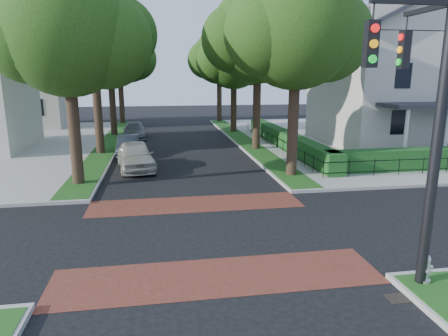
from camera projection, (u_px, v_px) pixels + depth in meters
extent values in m
plane|color=black|center=(205.00, 232.00, 14.01)|extent=(120.00, 120.00, 0.00)
cube|color=gray|center=(399.00, 137.00, 35.30)|extent=(30.00, 30.00, 0.15)
cube|color=maroon|center=(196.00, 204.00, 17.08)|extent=(9.00, 2.20, 0.01)
cube|color=maroon|center=(218.00, 277.00, 10.93)|extent=(9.00, 2.20, 0.01)
cube|color=black|center=(400.00, 298.00, 9.87)|extent=(0.65, 0.45, 0.01)
cube|color=#1E3E11|center=(243.00, 139.00, 33.17)|extent=(1.60, 29.80, 0.02)
cube|color=#1E3E11|center=(109.00, 143.00, 31.49)|extent=(1.60, 29.80, 0.02)
cylinder|color=black|center=(294.00, 106.00, 20.73)|extent=(0.56, 0.56, 7.35)
sphere|color=#1B380F|center=(297.00, 27.00, 19.84)|extent=(6.20, 6.20, 6.20)
sphere|color=#1B380F|center=(326.00, 37.00, 20.49)|extent=(4.65, 4.65, 4.65)
sphere|color=#1B380F|center=(268.00, 33.00, 19.48)|extent=(4.34, 4.34, 4.34)
sphere|color=#1B380F|center=(289.00, 21.00, 21.23)|extent=(4.03, 4.03, 4.03)
cylinder|color=black|center=(257.00, 95.00, 28.38)|extent=(0.56, 0.56, 7.70)
sphere|color=#1B380F|center=(258.00, 35.00, 27.45)|extent=(6.60, 6.60, 6.60)
sphere|color=#1B380F|center=(282.00, 42.00, 28.11)|extent=(4.95, 4.95, 4.95)
sphere|color=#1B380F|center=(235.00, 39.00, 27.07)|extent=(4.62, 4.62, 4.62)
sphere|color=#1B380F|center=(254.00, 30.00, 28.94)|extent=(4.29, 4.29, 4.29)
cylinder|color=black|center=(234.00, 96.00, 37.15)|extent=(0.56, 0.56, 6.65)
sphere|color=#1B380F|center=(234.00, 57.00, 36.35)|extent=(5.80, 5.80, 5.80)
sphere|color=#1B380F|center=(250.00, 62.00, 36.97)|extent=(4.35, 4.35, 4.35)
sphere|color=#1B380F|center=(219.00, 60.00, 36.00)|extent=(4.06, 4.06, 4.06)
sphere|color=#1B380F|center=(232.00, 52.00, 37.64)|extent=(3.77, 3.77, 3.77)
cylinder|color=black|center=(219.00, 91.00, 45.76)|extent=(0.56, 0.56, 7.00)
sphere|color=#1B380F|center=(219.00, 57.00, 44.92)|extent=(6.00, 6.00, 6.00)
sphere|color=#1B380F|center=(233.00, 61.00, 45.55)|extent=(4.50, 4.50, 4.50)
sphere|color=#1B380F|center=(206.00, 60.00, 44.56)|extent=(4.20, 4.20, 4.20)
sphere|color=#1B380F|center=(218.00, 53.00, 46.26)|extent=(3.90, 3.90, 3.90)
cylinder|color=black|center=(73.00, 112.00, 19.05)|extent=(0.56, 0.56, 7.00)
sphere|color=#1B380F|center=(66.00, 31.00, 18.21)|extent=(6.00, 6.00, 6.00)
sphere|color=#1B380F|center=(105.00, 41.00, 18.85)|extent=(4.50, 4.50, 4.50)
sphere|color=#1B380F|center=(30.00, 37.00, 17.85)|extent=(4.20, 4.20, 4.20)
sphere|color=#1B380F|center=(74.00, 24.00, 19.55)|extent=(3.90, 3.90, 3.90)
cylinder|color=black|center=(97.00, 94.00, 26.62)|extent=(0.56, 0.56, 8.05)
sphere|color=#1B380F|center=(92.00, 27.00, 25.65)|extent=(6.40, 6.40, 6.40)
sphere|color=#1B380F|center=(121.00, 34.00, 26.31)|extent=(4.80, 4.80, 4.80)
sphere|color=#1B380F|center=(66.00, 31.00, 25.28)|extent=(4.48, 4.48, 4.48)
sphere|color=#1B380F|center=(97.00, 22.00, 27.09)|extent=(4.16, 4.16, 4.16)
cylinder|color=black|center=(112.00, 96.00, 35.41)|extent=(0.56, 0.56, 6.86)
sphere|color=#1B380F|center=(109.00, 54.00, 34.58)|extent=(5.60, 5.60, 5.60)
sphere|color=#1B380F|center=(128.00, 59.00, 35.20)|extent=(4.20, 4.20, 4.20)
sphere|color=#1B380F|center=(93.00, 57.00, 34.24)|extent=(3.92, 3.92, 3.92)
sphere|color=#1B380F|center=(112.00, 49.00, 35.83)|extent=(3.64, 3.64, 3.64)
cylinder|color=black|center=(121.00, 91.00, 44.03)|extent=(0.56, 0.56, 7.14)
sphere|color=#1B380F|center=(119.00, 55.00, 43.17)|extent=(6.20, 6.20, 6.20)
sphere|color=#1B380F|center=(135.00, 59.00, 43.81)|extent=(4.65, 4.65, 4.65)
sphere|color=#1B380F|center=(104.00, 58.00, 42.80)|extent=(4.34, 4.34, 4.34)
sphere|color=#1B380F|center=(121.00, 51.00, 44.56)|extent=(4.03, 4.03, 4.03)
cube|color=#174317|center=(285.00, 139.00, 29.46)|extent=(1.00, 18.00, 1.20)
cube|color=beige|center=(403.00, 91.00, 31.17)|extent=(12.00, 10.00, 8.00)
cylinder|color=white|center=(406.00, 132.00, 24.14)|extent=(0.24, 0.24, 3.00)
cylinder|color=white|center=(447.00, 131.00, 24.57)|extent=(0.24, 0.24, 3.00)
cube|color=beige|center=(22.00, 95.00, 41.58)|extent=(9.00, 8.00, 6.50)
cube|color=maroon|center=(40.00, 43.00, 39.31)|extent=(0.80, 0.80, 3.64)
cylinder|color=black|center=(439.00, 129.00, 9.44)|extent=(0.26, 0.26, 8.00)
cube|color=black|center=(413.00, 1.00, 8.65)|extent=(2.00, 0.12, 0.12)
cube|color=black|center=(428.00, 9.00, 9.67)|extent=(0.12, 1.80, 0.12)
cube|color=black|center=(371.00, 44.00, 8.71)|extent=(0.28, 0.22, 1.00)
cylinder|color=red|center=(375.00, 28.00, 8.51)|extent=(0.18, 0.05, 0.18)
cylinder|color=orange|center=(374.00, 44.00, 8.59)|extent=(0.18, 0.05, 0.18)
cylinder|color=#0CB226|center=(373.00, 59.00, 8.66)|extent=(0.18, 0.05, 0.18)
cube|color=black|center=(404.00, 50.00, 10.64)|extent=(0.22, 0.28, 1.00)
cylinder|color=red|center=(401.00, 37.00, 10.55)|extent=(0.05, 0.18, 0.18)
cylinder|color=orange|center=(400.00, 50.00, 10.62)|extent=(0.05, 0.18, 0.18)
cylinder|color=#0CB226|center=(399.00, 62.00, 10.69)|extent=(0.05, 0.18, 0.18)
imported|color=#ADAC9C|center=(136.00, 156.00, 23.16)|extent=(2.63, 5.06, 1.64)
imported|color=#212832|center=(128.00, 145.00, 27.52)|extent=(1.49, 4.07, 1.33)
imported|color=slate|center=(135.00, 130.00, 34.77)|extent=(2.22, 4.79, 1.36)
cylinder|color=silver|center=(423.00, 280.00, 10.35)|extent=(0.42, 0.42, 0.09)
cylinder|color=silver|center=(425.00, 269.00, 10.28)|extent=(0.28, 0.28, 0.54)
sphere|color=silver|center=(426.00, 259.00, 10.22)|extent=(0.24, 0.24, 0.24)
cylinder|color=silver|center=(427.00, 255.00, 10.19)|extent=(0.08, 0.08, 0.07)
cylinder|color=silver|center=(430.00, 267.00, 10.29)|extent=(0.14, 0.13, 0.10)
cylinder|color=silver|center=(420.00, 268.00, 10.25)|extent=(0.14, 0.13, 0.10)
cylinder|color=silver|center=(429.00, 272.00, 10.13)|extent=(0.17, 0.17, 0.14)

